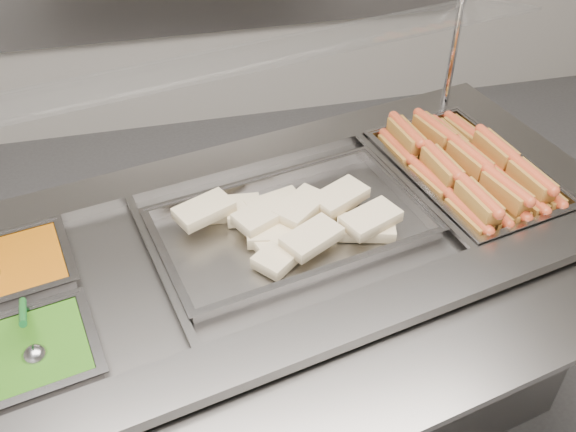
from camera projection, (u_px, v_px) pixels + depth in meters
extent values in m
cube|color=slate|center=(273.00, 342.00, 2.09)|extent=(2.05, 1.19, 0.93)
cube|color=slate|center=(335.00, 325.00, 1.52)|extent=(1.99, 0.56, 0.03)
cube|color=slate|center=(223.00, 161.00, 2.04)|extent=(1.99, 0.56, 0.03)
cube|color=slate|center=(532.00, 151.00, 2.09)|extent=(0.26, 0.62, 0.03)
cube|color=black|center=(271.00, 263.00, 1.86)|extent=(1.82, 0.96, 0.02)
cube|color=slate|center=(410.00, 186.00, 1.93)|extent=(0.15, 0.60, 0.01)
cube|color=slate|center=(159.00, 263.00, 1.67)|extent=(0.15, 0.60, 0.01)
cube|color=slate|center=(372.00, 392.00, 1.43)|extent=(1.94, 0.67, 0.02)
cylinder|color=silver|center=(455.00, 42.00, 2.13)|extent=(0.03, 0.03, 0.47)
cube|color=silver|center=(234.00, 59.00, 1.66)|extent=(1.79, 0.68, 0.09)
cube|color=#B5520A|center=(7.00, 278.00, 1.68)|extent=(0.34, 0.29, 0.09)
cube|color=#1A5A0E|center=(24.00, 365.00, 1.47)|extent=(0.34, 0.29, 0.09)
cube|color=#9E6621|center=(468.00, 220.00, 1.83)|extent=(0.09, 0.17, 0.06)
cylinder|color=#C04722|center=(469.00, 213.00, 1.82)|extent=(0.07, 0.18, 0.03)
cube|color=#9E6621|center=(430.00, 184.00, 1.96)|extent=(0.09, 0.17, 0.06)
cylinder|color=#C04722|center=(431.00, 178.00, 1.95)|extent=(0.08, 0.18, 0.03)
cube|color=#9E6621|center=(397.00, 152.00, 2.09)|extent=(0.08, 0.17, 0.06)
cylinder|color=#C04722|center=(397.00, 146.00, 2.08)|extent=(0.06, 0.18, 0.03)
cube|color=#9E6621|center=(486.00, 214.00, 1.85)|extent=(0.09, 0.17, 0.06)
cylinder|color=#C04722|center=(488.00, 207.00, 1.84)|extent=(0.07, 0.18, 0.03)
cube|color=#9E6621|center=(448.00, 178.00, 1.98)|extent=(0.09, 0.17, 0.06)
cylinder|color=#C04722|center=(449.00, 172.00, 1.97)|extent=(0.07, 0.18, 0.03)
cube|color=#9E6621|center=(414.00, 147.00, 2.11)|extent=(0.08, 0.17, 0.06)
cylinder|color=#C04722|center=(415.00, 142.00, 2.10)|extent=(0.06, 0.18, 0.03)
cube|color=#9E6621|center=(505.00, 207.00, 1.88)|extent=(0.09, 0.17, 0.06)
cylinder|color=#C04722|center=(507.00, 201.00, 1.86)|extent=(0.07, 0.18, 0.03)
cube|color=#9E6621|center=(465.00, 173.00, 2.01)|extent=(0.09, 0.17, 0.06)
cylinder|color=#C04722|center=(467.00, 167.00, 1.99)|extent=(0.07, 0.18, 0.03)
cube|color=#9E6621|center=(431.00, 143.00, 2.13)|extent=(0.08, 0.17, 0.06)
cylinder|color=#C04722|center=(432.00, 137.00, 2.12)|extent=(0.06, 0.18, 0.03)
cube|color=#9E6621|center=(523.00, 200.00, 1.90)|extent=(0.09, 0.17, 0.06)
cylinder|color=#C04722|center=(525.00, 194.00, 1.88)|extent=(0.07, 0.18, 0.03)
cube|color=#9E6621|center=(483.00, 168.00, 2.03)|extent=(0.08, 0.17, 0.06)
cylinder|color=#C04722|center=(484.00, 161.00, 2.01)|extent=(0.06, 0.18, 0.03)
cube|color=#9E6621|center=(447.00, 138.00, 2.16)|extent=(0.08, 0.17, 0.06)
cylinder|color=#C04722|center=(448.00, 132.00, 2.14)|extent=(0.06, 0.18, 0.03)
cube|color=#9E6621|center=(540.00, 195.00, 1.92)|extent=(0.08, 0.17, 0.06)
cylinder|color=#C04722|center=(542.00, 189.00, 1.90)|extent=(0.06, 0.18, 0.03)
cube|color=#9E6621|center=(499.00, 162.00, 2.05)|extent=(0.09, 0.17, 0.06)
cylinder|color=#C04722|center=(501.00, 156.00, 2.03)|extent=(0.07, 0.18, 0.03)
cube|color=#9E6621|center=(463.00, 133.00, 2.18)|extent=(0.09, 0.17, 0.06)
cylinder|color=#C04722|center=(465.00, 128.00, 2.16)|extent=(0.07, 0.18, 0.03)
cube|color=#9E6621|center=(478.00, 202.00, 1.80)|extent=(0.08, 0.17, 0.06)
cylinder|color=#C04722|center=(480.00, 195.00, 1.79)|extent=(0.06, 0.18, 0.03)
cube|color=#9E6621|center=(442.00, 167.00, 1.93)|extent=(0.08, 0.17, 0.06)
cylinder|color=#C04722|center=(443.00, 160.00, 1.92)|extent=(0.06, 0.18, 0.03)
cube|color=#9E6621|center=(406.00, 136.00, 2.07)|extent=(0.08, 0.17, 0.06)
cylinder|color=#C04722|center=(407.00, 129.00, 2.05)|extent=(0.06, 0.18, 0.03)
cube|color=#9E6621|center=(506.00, 191.00, 1.84)|extent=(0.10, 0.17, 0.06)
cylinder|color=#C04722|center=(508.00, 185.00, 1.83)|extent=(0.08, 0.18, 0.03)
cube|color=#9E6621|center=(469.00, 159.00, 1.96)|extent=(0.09, 0.17, 0.06)
cylinder|color=#C04722|center=(471.00, 153.00, 1.95)|extent=(0.07, 0.18, 0.03)
cube|color=#9E6621|center=(434.00, 131.00, 2.09)|extent=(0.10, 0.17, 0.06)
cylinder|color=#C04722|center=(435.00, 125.00, 2.07)|extent=(0.08, 0.18, 0.03)
cube|color=#9E6621|center=(531.00, 180.00, 1.88)|extent=(0.08, 0.17, 0.06)
cylinder|color=#C04722|center=(533.00, 174.00, 1.87)|extent=(0.06, 0.18, 0.03)
cube|color=#9E6621|center=(495.00, 149.00, 2.01)|extent=(0.08, 0.17, 0.06)
cylinder|color=#C04722|center=(497.00, 143.00, 1.99)|extent=(0.06, 0.18, 0.03)
cube|color=#CBB588|center=(276.00, 233.00, 1.76)|extent=(0.17, 0.12, 0.03)
cube|color=#CBB588|center=(282.00, 239.00, 1.76)|extent=(0.18, 0.13, 0.03)
cube|color=#CBB588|center=(366.00, 228.00, 1.79)|extent=(0.18, 0.13, 0.03)
cube|color=#CBB588|center=(233.00, 208.00, 1.86)|extent=(0.17, 0.11, 0.03)
cube|color=#CBB588|center=(256.00, 213.00, 1.84)|extent=(0.17, 0.12, 0.03)
cube|color=#CBB588|center=(275.00, 206.00, 1.86)|extent=(0.18, 0.13, 0.03)
cube|color=#CBB588|center=(282.00, 253.00, 1.70)|extent=(0.18, 0.17, 0.03)
cube|color=#CBB588|center=(333.00, 205.00, 1.86)|extent=(0.18, 0.17, 0.03)
cube|color=#CBB588|center=(204.00, 210.00, 1.79)|extent=(0.18, 0.15, 0.03)
cube|color=#CBB588|center=(312.00, 238.00, 1.71)|extent=(0.18, 0.16, 0.03)
cube|color=#CBB588|center=(340.00, 197.00, 1.84)|extent=(0.18, 0.16, 0.03)
cube|color=#CBB588|center=(371.00, 219.00, 1.76)|extent=(0.18, 0.15, 0.03)
cube|color=#CBB588|center=(301.00, 207.00, 1.80)|extent=(0.18, 0.17, 0.03)
cube|color=#CBB588|center=(263.00, 215.00, 1.78)|extent=(0.18, 0.15, 0.03)
sphere|color=#B0B1B5|center=(36.00, 357.00, 1.44)|extent=(0.06, 0.06, 0.06)
cylinder|color=#136C28|center=(23.00, 312.00, 1.46)|extent=(0.05, 0.16, 0.09)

